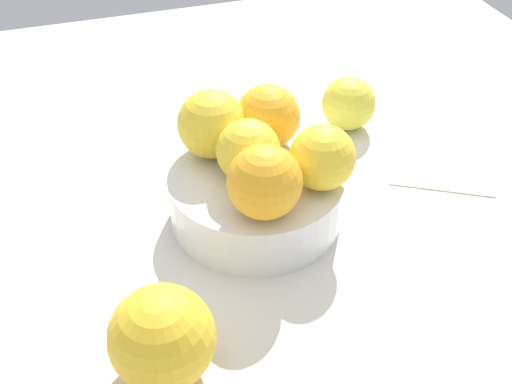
% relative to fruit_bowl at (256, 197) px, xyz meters
% --- Properties ---
extents(ground_plane, '(1.10, 1.10, 0.02)m').
position_rel_fruit_bowl_xyz_m(ground_plane, '(0.00, 0.00, -0.04)').
color(ground_plane, silver).
extents(fruit_bowl, '(0.18, 0.18, 0.05)m').
position_rel_fruit_bowl_xyz_m(fruit_bowl, '(0.00, 0.00, 0.00)').
color(fruit_bowl, white).
rests_on(fruit_bowl, ground_plane).
extents(orange_in_bowl_0, '(0.06, 0.06, 0.06)m').
position_rel_fruit_bowl_xyz_m(orange_in_bowl_0, '(-0.01, 0.00, 0.06)').
color(orange_in_bowl_0, yellow).
rests_on(orange_in_bowl_0, fruit_bowl).
extents(orange_in_bowl_1, '(0.07, 0.07, 0.07)m').
position_rel_fruit_bowl_xyz_m(orange_in_bowl_1, '(-0.03, 0.05, 0.06)').
color(orange_in_bowl_1, yellow).
rests_on(orange_in_bowl_1, fruit_bowl).
extents(orange_in_bowl_2, '(0.07, 0.07, 0.07)m').
position_rel_fruit_bowl_xyz_m(orange_in_bowl_2, '(0.03, 0.05, 0.06)').
color(orange_in_bowl_2, '#F9A823').
rests_on(orange_in_bowl_2, fruit_bowl).
extents(orange_in_bowl_3, '(0.06, 0.06, 0.06)m').
position_rel_fruit_bowl_xyz_m(orange_in_bowl_3, '(0.06, -0.03, 0.06)').
color(orange_in_bowl_3, yellow).
rests_on(orange_in_bowl_3, fruit_bowl).
extents(orange_in_bowl_4, '(0.07, 0.07, 0.07)m').
position_rel_fruit_bowl_xyz_m(orange_in_bowl_4, '(-0.01, -0.05, 0.06)').
color(orange_in_bowl_4, '#F9A823').
rests_on(orange_in_bowl_4, fruit_bowl).
extents(orange_loose_0, '(0.07, 0.07, 0.07)m').
position_rel_fruit_bowl_xyz_m(orange_loose_0, '(0.16, 0.13, 0.01)').
color(orange_loose_0, yellow).
rests_on(orange_loose_0, ground_plane).
extents(orange_loose_1, '(0.09, 0.09, 0.09)m').
position_rel_fruit_bowl_xyz_m(orange_loose_1, '(-0.13, -0.16, 0.02)').
color(orange_loose_1, yellow).
rests_on(orange_loose_1, ground_plane).
extents(folded_napkin, '(0.16, 0.16, 0.00)m').
position_rel_fruit_bowl_xyz_m(folded_napkin, '(0.24, 0.03, -0.02)').
color(folded_napkin, beige).
rests_on(folded_napkin, ground_plane).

